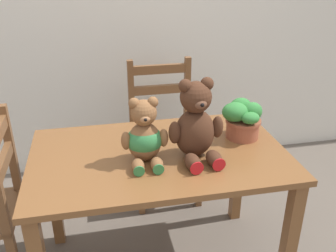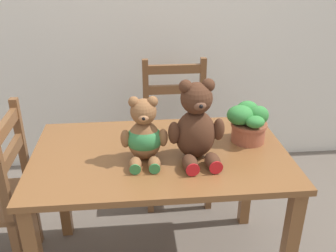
{
  "view_description": "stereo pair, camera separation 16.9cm",
  "coord_description": "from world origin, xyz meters",
  "px_view_note": "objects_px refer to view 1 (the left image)",
  "views": [
    {
      "loc": [
        -0.28,
        -1.17,
        1.62
      ],
      "look_at": [
        0.03,
        0.33,
        0.9
      ],
      "focal_mm": 40.0,
      "sensor_mm": 36.0,
      "label": 1
    },
    {
      "loc": [
        -0.11,
        -1.2,
        1.62
      ],
      "look_at": [
        0.03,
        0.33,
        0.9
      ],
      "focal_mm": 40.0,
      "sensor_mm": 36.0,
      "label": 2
    }
  ],
  "objects_px": {
    "teddy_bear_left": "(145,137)",
    "teddy_bear_right": "(196,125)",
    "potted_plant": "(242,118)",
    "wooden_chair_behind": "(164,132)"
  },
  "relations": [
    {
      "from": "wooden_chair_behind",
      "to": "teddy_bear_left",
      "type": "xyz_separation_m",
      "value": [
        -0.24,
        -0.79,
        0.38
      ]
    },
    {
      "from": "wooden_chair_behind",
      "to": "potted_plant",
      "type": "relative_size",
      "value": 4.57
    },
    {
      "from": "teddy_bear_left",
      "to": "teddy_bear_right",
      "type": "bearing_deg",
      "value": -179.49
    },
    {
      "from": "wooden_chair_behind",
      "to": "teddy_bear_right",
      "type": "xyz_separation_m",
      "value": [
        -0.0,
        -0.79,
        0.42
      ]
    },
    {
      "from": "teddy_bear_right",
      "to": "potted_plant",
      "type": "height_order",
      "value": "teddy_bear_right"
    },
    {
      "from": "potted_plant",
      "to": "wooden_chair_behind",
      "type": "bearing_deg",
      "value": 113.45
    },
    {
      "from": "wooden_chair_behind",
      "to": "teddy_bear_left",
      "type": "relative_size",
      "value": 3.1
    },
    {
      "from": "wooden_chair_behind",
      "to": "potted_plant",
      "type": "height_order",
      "value": "wooden_chair_behind"
    },
    {
      "from": "teddy_bear_left",
      "to": "potted_plant",
      "type": "bearing_deg",
      "value": -163.62
    },
    {
      "from": "teddy_bear_right",
      "to": "teddy_bear_left",
      "type": "bearing_deg",
      "value": -6.16
    }
  ]
}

